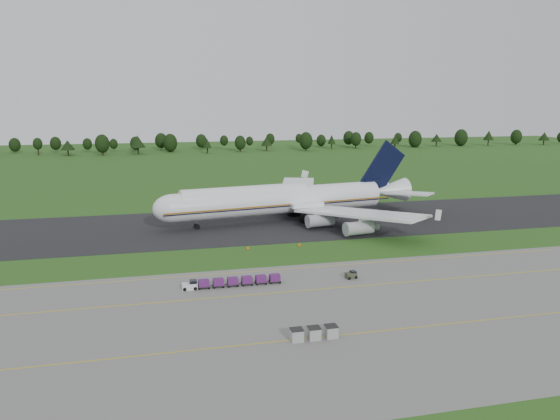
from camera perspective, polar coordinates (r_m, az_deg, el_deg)
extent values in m
plane|color=#244E17|center=(112.27, -1.46, -4.76)|extent=(600.00, 600.00, 0.00)
cube|color=slate|center=(81.18, 3.58, -11.34)|extent=(300.00, 52.00, 0.06)
cube|color=black|center=(138.89, -3.83, -1.56)|extent=(300.00, 40.00, 0.08)
cube|color=gold|center=(91.90, 1.39, -8.49)|extent=(300.00, 0.25, 0.01)
cube|color=gold|center=(75.93, 4.93, -13.02)|extent=(300.00, 0.20, 0.01)
cube|color=gold|center=(102.92, -0.31, -6.25)|extent=(120.00, 0.20, 0.01)
cylinder|color=black|center=(336.48, -23.94, 5.61)|extent=(0.70, 0.70, 4.26)
sphere|color=black|center=(336.12, -24.00, 6.35)|extent=(5.12, 5.12, 5.12)
cylinder|color=black|center=(329.00, -21.26, 5.60)|extent=(0.70, 0.70, 3.08)
cone|color=black|center=(328.63, -21.32, 6.34)|extent=(7.85, 7.85, 5.47)
cylinder|color=black|center=(324.42, -18.04, 5.85)|extent=(0.70, 0.70, 4.23)
sphere|color=black|center=(324.06, -18.09, 6.61)|extent=(8.04, 8.04, 8.04)
cylinder|color=black|center=(323.35, -14.61, 5.99)|extent=(0.70, 0.70, 3.88)
cone|color=black|center=(322.89, -14.65, 6.94)|extent=(8.62, 8.62, 6.90)
cylinder|color=black|center=(333.70, -11.37, 6.28)|extent=(0.70, 0.70, 3.57)
sphere|color=black|center=(333.39, -11.40, 6.90)|extent=(8.28, 8.28, 8.28)
cylinder|color=black|center=(321.32, -7.59, 6.16)|extent=(0.70, 0.70, 3.11)
cone|color=black|center=(320.95, -7.61, 6.93)|extent=(5.10, 5.10, 5.53)
cylinder|color=black|center=(330.14, -4.18, 6.41)|extent=(0.70, 0.70, 3.50)
sphere|color=black|center=(329.83, -4.18, 7.03)|extent=(6.64, 6.64, 6.64)
cylinder|color=black|center=(334.90, -1.40, 6.48)|extent=(0.70, 0.70, 3.15)
cone|color=black|center=(334.53, -1.41, 7.23)|extent=(6.90, 6.90, 5.59)
cylinder|color=black|center=(335.33, 2.72, 6.55)|extent=(0.70, 0.70, 4.00)
sphere|color=black|center=(334.99, 2.73, 7.25)|extent=(8.13, 8.13, 8.13)
cylinder|color=black|center=(348.98, 5.40, 6.64)|extent=(0.70, 0.70, 3.17)
cone|color=black|center=(348.63, 5.42, 7.37)|extent=(5.04, 5.04, 5.64)
cylinder|color=black|center=(352.17, 7.92, 6.70)|extent=(0.70, 0.70, 3.99)
sphere|color=black|center=(351.84, 7.94, 7.36)|extent=(6.76, 6.76, 6.76)
cylinder|color=black|center=(353.40, 11.90, 6.52)|extent=(0.70, 0.70, 3.25)
cone|color=black|center=(353.05, 11.93, 7.25)|extent=(5.59, 5.59, 5.78)
cylinder|color=black|center=(369.56, 13.91, 6.65)|extent=(0.70, 0.70, 3.43)
sphere|color=black|center=(369.29, 13.94, 7.20)|extent=(8.50, 8.50, 8.50)
cylinder|color=black|center=(382.40, 16.01, 6.66)|extent=(0.70, 0.70, 2.94)
cone|color=black|center=(382.10, 16.05, 7.27)|extent=(7.09, 7.09, 5.23)
cylinder|color=black|center=(388.47, 18.36, 6.65)|extent=(0.70, 0.70, 3.64)
sphere|color=black|center=(388.20, 18.40, 7.20)|extent=(8.66, 8.66, 8.66)
cylinder|color=black|center=(398.82, 20.92, 6.59)|extent=(0.70, 0.70, 3.59)
cone|color=black|center=(398.48, 20.97, 7.30)|extent=(7.10, 7.10, 6.38)
cylinder|color=black|center=(410.24, 23.42, 6.52)|extent=(0.70, 0.70, 3.64)
sphere|color=black|center=(409.98, 23.46, 7.04)|extent=(7.48, 7.48, 7.48)
cylinder|color=black|center=(417.58, 25.83, 6.35)|extent=(0.70, 0.70, 3.11)
cone|color=black|center=(417.29, 25.89, 6.94)|extent=(7.36, 7.36, 5.53)
cylinder|color=white|center=(141.55, 0.00, 1.01)|extent=(56.23, 15.32, 6.93)
cylinder|color=white|center=(137.99, -3.71, 1.40)|extent=(33.17, 10.31, 5.41)
sphere|color=white|center=(133.80, -11.15, 0.17)|extent=(6.93, 6.93, 6.93)
cone|color=white|center=(156.77, 11.33, 2.01)|extent=(11.46, 8.11, 6.58)
cube|color=#BF771C|center=(138.49, 0.54, 0.53)|extent=(60.90, 9.40, 0.34)
cube|color=white|center=(131.13, 8.28, -0.35)|extent=(26.55, 32.38, 0.53)
cube|color=white|center=(163.34, 1.79, 2.13)|extent=(18.91, 34.11, 0.53)
cylinder|color=#9A9CA2|center=(133.66, 4.23, -1.09)|extent=(7.13, 4.07, 3.08)
cylinder|color=#9A9CA2|center=(126.74, 8.22, -1.88)|extent=(7.13, 4.07, 3.08)
cylinder|color=#9A9CA2|center=(155.31, 0.28, 0.74)|extent=(7.13, 4.07, 3.08)
cylinder|color=#9A9CA2|center=(166.67, 0.37, 1.49)|extent=(7.13, 4.07, 3.08)
cube|color=black|center=(154.55, 10.68, 4.33)|extent=(13.95, 2.65, 15.45)
cube|color=white|center=(151.66, 13.28, 1.71)|extent=(12.18, 12.94, 0.43)
cube|color=white|center=(163.48, 10.37, 2.54)|extent=(9.81, 13.59, 0.43)
cylinder|color=slate|center=(135.92, -8.69, -1.52)|extent=(0.35, 0.35, 2.12)
cylinder|color=black|center=(136.01, -8.68, -1.70)|extent=(1.37, 1.05, 1.25)
cylinder|color=slate|center=(140.82, 2.84, -0.93)|extent=(0.35, 0.35, 2.12)
cylinder|color=black|center=(140.91, 2.84, -1.11)|extent=(1.37, 1.05, 1.25)
cylinder|color=slate|center=(148.54, 1.44, -0.26)|extent=(0.35, 0.35, 2.12)
cylinder|color=black|center=(148.63, 1.44, -0.42)|extent=(1.37, 1.05, 1.25)
cube|color=silver|center=(93.83, -9.41, -7.87)|extent=(2.56, 1.38, 1.08)
cylinder|color=black|center=(93.22, -9.93, -8.18)|extent=(0.59, 0.22, 0.59)
cube|color=black|center=(94.06, -7.96, -7.90)|extent=(1.97, 1.48, 0.12)
cube|color=#4C1956|center=(93.86, -7.97, -7.56)|extent=(1.77, 1.38, 1.08)
cylinder|color=black|center=(93.41, -8.40, -8.17)|extent=(0.33, 0.15, 0.33)
cube|color=black|center=(94.29, -6.46, -7.81)|extent=(1.97, 1.48, 0.12)
cube|color=#4C1956|center=(94.10, -6.46, -7.47)|extent=(1.77, 1.38, 1.08)
cylinder|color=black|center=(93.62, -6.89, -8.08)|extent=(0.33, 0.15, 0.33)
cube|color=black|center=(94.59, -4.96, -7.72)|extent=(1.97, 1.48, 0.12)
cube|color=#4C1956|center=(94.39, -4.97, -7.38)|extent=(1.77, 1.38, 1.08)
cylinder|color=black|center=(93.90, -5.38, -7.99)|extent=(0.33, 0.15, 0.33)
cube|color=black|center=(94.94, -3.48, -7.62)|extent=(1.97, 1.48, 0.12)
cube|color=#4C1956|center=(94.75, -3.48, -7.28)|extent=(1.77, 1.38, 1.08)
cylinder|color=black|center=(94.24, -3.88, -7.89)|extent=(0.33, 0.15, 0.33)
cube|color=black|center=(95.36, -2.01, -7.52)|extent=(1.97, 1.48, 0.12)
cube|color=#4C1956|center=(95.17, -2.01, -7.18)|extent=(1.77, 1.38, 1.08)
cylinder|color=black|center=(94.64, -2.40, -7.79)|extent=(0.33, 0.15, 0.33)
cube|color=black|center=(95.85, -0.55, -7.41)|extent=(1.97, 1.48, 0.12)
cube|color=#4C1956|center=(95.65, -0.55, -7.07)|extent=(1.77, 1.38, 1.08)
cylinder|color=black|center=(95.11, -0.93, -7.68)|extent=(0.33, 0.15, 0.33)
cylinder|color=black|center=(93.91, -9.41, -8.01)|extent=(0.59, 0.22, 0.59)
cube|color=#363A28|center=(98.82, 7.43, -6.80)|extent=(2.12, 1.48, 1.08)
cylinder|color=black|center=(98.16, 7.18, -7.08)|extent=(0.55, 0.20, 0.55)
cylinder|color=black|center=(99.66, 7.68, -6.80)|extent=(0.55, 0.20, 0.55)
cube|color=#979797|center=(74.15, 1.76, -12.94)|extent=(1.58, 1.58, 1.58)
cube|color=black|center=(73.81, 1.76, -12.36)|extent=(1.68, 1.68, 0.08)
cube|color=#979797|center=(74.76, 3.58, -12.75)|extent=(1.58, 1.58, 1.58)
cube|color=black|center=(74.42, 3.59, -12.17)|extent=(1.68, 1.68, 0.08)
cube|color=#979797|center=(75.44, 5.37, -12.54)|extent=(1.58, 1.58, 1.58)
cube|color=black|center=(75.10, 5.38, -11.97)|extent=(1.68, 1.68, 0.08)
cube|color=#DD6307|center=(116.50, -3.37, -4.01)|extent=(0.50, 0.12, 0.60)
cube|color=black|center=(116.57, -3.37, -4.14)|extent=(0.30, 0.30, 0.04)
cube|color=#DD6307|center=(118.88, 2.02, -3.67)|extent=(0.50, 0.12, 0.60)
cube|color=black|center=(118.95, 2.02, -3.80)|extent=(0.30, 0.30, 0.04)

